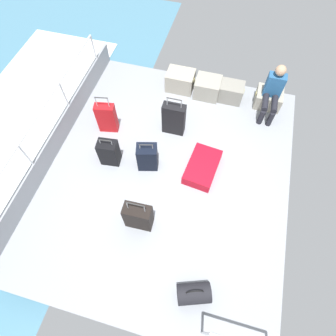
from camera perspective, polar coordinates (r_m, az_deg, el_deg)
name	(u,v)px	position (r m, az deg, el deg)	size (l,w,h in m)	color
ground_plane	(167,173)	(5.21, -0.16, -0.98)	(4.40, 5.20, 0.06)	gray
gunwale_port	(56,140)	(5.71, -21.77, 5.39)	(0.06, 5.20, 0.45)	gray
railing_port	(45,120)	(5.30, -23.72, 8.84)	(0.04, 4.20, 1.02)	silver
sea_wake	(4,141)	(6.92, -30.35, 4.81)	(12.00, 12.00, 0.01)	teal
cargo_crate_0	(180,81)	(6.38, 2.51, 17.34)	(0.62, 0.44, 0.42)	#9E9989
cargo_crate_1	(207,87)	(6.28, 8.02, 15.92)	(0.56, 0.47, 0.41)	gray
cargo_crate_2	(231,92)	(6.29, 12.68, 14.85)	(0.53, 0.38, 0.39)	gray
cargo_crate_3	(268,98)	(6.41, 19.71, 13.21)	(0.56, 0.46, 0.34)	#9E9989
passenger_seated	(273,91)	(6.04, 20.60, 14.38)	(0.34, 0.66, 1.04)	#26598C
suitcase_0	(202,167)	(5.15, 6.99, 0.18)	(0.61, 0.87, 0.22)	#B70C1E
suitcase_1	(109,152)	(5.19, -11.89, 3.12)	(0.37, 0.28, 0.66)	black
suitcase_2	(174,119)	(5.44, 1.18, 9.94)	(0.43, 0.20, 0.90)	black
suitcase_3	(107,118)	(5.62, -12.35, 9.95)	(0.39, 0.25, 0.88)	red
suitcase_4	(138,216)	(4.53, -6.05, -9.78)	(0.45, 0.24, 0.80)	black
suitcase_5	(147,157)	(5.03, -4.22, 2.23)	(0.41, 0.34, 0.67)	black
duffel_bag	(194,293)	(4.41, 5.28, -24.05)	(0.55, 0.44, 0.43)	black
paper_cup	(106,106)	(6.22, -12.58, 12.27)	(0.08, 0.08, 0.10)	white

